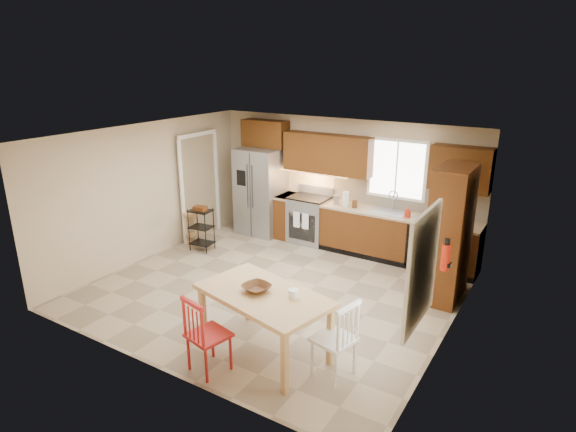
# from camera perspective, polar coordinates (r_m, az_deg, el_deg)

# --- Properties ---
(floor) EXTENTS (5.50, 5.50, 0.00)m
(floor) POSITION_cam_1_polar(r_m,az_deg,el_deg) (7.94, -1.78, -8.64)
(floor) COLOR tan
(floor) RESTS_ON ground
(ceiling) EXTENTS (5.50, 5.00, 0.02)m
(ceiling) POSITION_cam_1_polar(r_m,az_deg,el_deg) (7.16, -1.98, 9.49)
(ceiling) COLOR silver
(ceiling) RESTS_ON ground
(wall_back) EXTENTS (5.50, 0.02, 2.50)m
(wall_back) POSITION_cam_1_polar(r_m,az_deg,el_deg) (9.56, 6.44, 3.98)
(wall_back) COLOR #CCB793
(wall_back) RESTS_ON ground
(wall_front) EXTENTS (5.50, 0.02, 2.50)m
(wall_front) POSITION_cam_1_polar(r_m,az_deg,el_deg) (5.69, -15.99, -6.80)
(wall_front) COLOR #CCB793
(wall_front) RESTS_ON ground
(wall_left) EXTENTS (0.02, 5.00, 2.50)m
(wall_left) POSITION_cam_1_polar(r_m,az_deg,el_deg) (9.21, -16.32, 2.79)
(wall_left) COLOR #CCB793
(wall_left) RESTS_ON ground
(wall_right) EXTENTS (0.02, 5.00, 2.50)m
(wall_right) POSITION_cam_1_polar(r_m,az_deg,el_deg) (6.45, 19.02, -4.08)
(wall_right) COLOR #CCB793
(wall_right) RESTS_ON ground
(refrigerator) EXTENTS (0.92, 0.75, 1.82)m
(refrigerator) POSITION_cam_1_polar(r_m,az_deg,el_deg) (10.15, -3.25, 2.94)
(refrigerator) COLOR gray
(refrigerator) RESTS_ON floor
(range_stove) EXTENTS (0.76, 0.63, 0.92)m
(range_stove) POSITION_cam_1_polar(r_m,az_deg,el_deg) (9.75, 2.56, -0.47)
(range_stove) COLOR gray
(range_stove) RESTS_ON floor
(base_cabinet_narrow) EXTENTS (0.30, 0.60, 0.90)m
(base_cabinet_narrow) POSITION_cam_1_polar(r_m,az_deg,el_deg) (10.03, -0.14, 0.03)
(base_cabinet_narrow) COLOR #592E10
(base_cabinet_narrow) RESTS_ON floor
(base_cabinet_run) EXTENTS (2.92, 0.60, 0.90)m
(base_cabinet_run) POSITION_cam_1_polar(r_m,az_deg,el_deg) (9.07, 12.81, -2.46)
(base_cabinet_run) COLOR #592E10
(base_cabinet_run) RESTS_ON floor
(dishwasher) EXTENTS (0.60, 0.02, 0.78)m
(dishwasher) POSITION_cam_1_polar(r_m,az_deg,el_deg) (8.66, 15.66, -3.70)
(dishwasher) COLOR black
(dishwasher) RESTS_ON floor
(backsplash) EXTENTS (2.92, 0.03, 0.55)m
(backsplash) POSITION_cam_1_polar(r_m,az_deg,el_deg) (9.11, 13.72, 2.36)
(backsplash) COLOR beige
(backsplash) RESTS_ON wall_back
(upper_over_fridge) EXTENTS (1.00, 0.35, 0.55)m
(upper_over_fridge) POSITION_cam_1_polar(r_m,az_deg,el_deg) (10.07, -2.71, 9.74)
(upper_over_fridge) COLOR #542C0E
(upper_over_fridge) RESTS_ON wall_back
(upper_left_block) EXTENTS (1.80, 0.35, 0.75)m
(upper_left_block) POSITION_cam_1_polar(r_m,az_deg,el_deg) (9.38, 4.71, 7.37)
(upper_left_block) COLOR #542C0E
(upper_left_block) RESTS_ON wall_back
(upper_right_block) EXTENTS (1.00, 0.35, 0.75)m
(upper_right_block) POSITION_cam_1_polar(r_m,az_deg,el_deg) (8.57, 19.81, 5.29)
(upper_right_block) COLOR #542C0E
(upper_right_block) RESTS_ON wall_back
(window_back) EXTENTS (1.12, 0.04, 1.12)m
(window_back) POSITION_cam_1_polar(r_m,az_deg,el_deg) (9.05, 12.79, 5.43)
(window_back) COLOR white
(window_back) RESTS_ON wall_back
(sink) EXTENTS (0.62, 0.46, 0.16)m
(sink) POSITION_cam_1_polar(r_m,az_deg,el_deg) (9.00, 11.85, 0.20)
(sink) COLOR gray
(sink) RESTS_ON base_cabinet_run
(undercab_glow) EXTENTS (1.60, 0.30, 0.01)m
(undercab_glow) POSITION_cam_1_polar(r_m,az_deg,el_deg) (9.58, 2.98, 5.22)
(undercab_glow) COLOR #FFBF66
(undercab_glow) RESTS_ON wall_back
(soap_bottle) EXTENTS (0.09, 0.09, 0.19)m
(soap_bottle) POSITION_cam_1_polar(r_m,az_deg,el_deg) (8.75, 14.01, 0.46)
(soap_bottle) COLOR red
(soap_bottle) RESTS_ON base_cabinet_run
(paper_towel) EXTENTS (0.12, 0.12, 0.28)m
(paper_towel) POSITION_cam_1_polar(r_m,az_deg,el_deg) (9.20, 6.86, 2.05)
(paper_towel) COLOR white
(paper_towel) RESTS_ON base_cabinet_run
(canister_steel) EXTENTS (0.11, 0.11, 0.18)m
(canister_steel) POSITION_cam_1_polar(r_m,az_deg,el_deg) (9.30, 5.73, 1.94)
(canister_steel) COLOR gray
(canister_steel) RESTS_ON base_cabinet_run
(canister_wood) EXTENTS (0.10, 0.10, 0.14)m
(canister_wood) POSITION_cam_1_polar(r_m,az_deg,el_deg) (9.12, 7.90, 1.39)
(canister_wood) COLOR #543316
(canister_wood) RESTS_ON base_cabinet_run
(pantry) EXTENTS (0.50, 0.95, 2.10)m
(pantry) POSITION_cam_1_polar(r_m,az_deg,el_deg) (7.68, 18.65, -2.05)
(pantry) COLOR #592E10
(pantry) RESTS_ON floor
(fire_extinguisher) EXTENTS (0.12, 0.12, 0.36)m
(fire_extinguisher) POSITION_cam_1_polar(r_m,az_deg,el_deg) (6.66, 18.19, -4.66)
(fire_extinguisher) COLOR red
(fire_extinguisher) RESTS_ON wall_right
(window_right) EXTENTS (0.04, 1.02, 1.32)m
(window_right) POSITION_cam_1_polar(r_m,az_deg,el_deg) (5.35, 15.62, -6.06)
(window_right) COLOR white
(window_right) RESTS_ON wall_right
(doorway) EXTENTS (0.04, 0.95, 2.10)m
(doorway) POSITION_cam_1_polar(r_m,az_deg,el_deg) (10.08, -10.50, 3.37)
(doorway) COLOR #8C7A59
(doorway) RESTS_ON wall_left
(dining_table) EXTENTS (1.85, 1.30, 0.82)m
(dining_table) POSITION_cam_1_polar(r_m,az_deg,el_deg) (6.21, -2.85, -12.58)
(dining_table) COLOR tan
(dining_table) RESTS_ON floor
(chair_red) EXTENTS (0.55, 0.55, 0.99)m
(chair_red) POSITION_cam_1_polar(r_m,az_deg,el_deg) (5.92, -9.41, -13.57)
(chair_red) COLOR #B21E1B
(chair_red) RESTS_ON floor
(chair_white) EXTENTS (0.55, 0.55, 0.99)m
(chair_white) POSITION_cam_1_polar(r_m,az_deg,el_deg) (5.80, 5.44, -14.15)
(chair_white) COLOR white
(chair_white) RESTS_ON floor
(table_bowl) EXTENTS (0.41, 0.41, 0.08)m
(table_bowl) POSITION_cam_1_polar(r_m,az_deg,el_deg) (6.06, -3.74, -8.90)
(table_bowl) COLOR #543316
(table_bowl) RESTS_ON dining_table
(table_jar) EXTENTS (0.16, 0.16, 0.15)m
(table_jar) POSITION_cam_1_polar(r_m,az_deg,el_deg) (5.90, 0.65, -9.35)
(table_jar) COLOR white
(table_jar) RESTS_ON dining_table
(bar_stool) EXTENTS (0.38, 0.38, 0.65)m
(bar_stool) POSITION_cam_1_polar(r_m,az_deg,el_deg) (9.87, -11.27, -1.42)
(bar_stool) COLOR tan
(bar_stool) RESTS_ON floor
(utility_cart) EXTENTS (0.46, 0.38, 0.85)m
(utility_cart) POSITION_cam_1_polar(r_m,az_deg,el_deg) (9.47, -10.22, -1.57)
(utility_cart) COLOR black
(utility_cart) RESTS_ON floor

